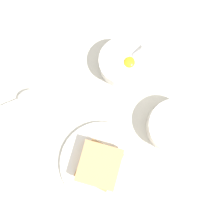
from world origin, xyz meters
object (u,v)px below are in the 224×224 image
Objects in this scene: toast_sandwich at (99,165)px; congee_bowl at (174,126)px; egg_bowl at (123,63)px; toast_plate at (101,163)px; soup_spoon at (22,99)px.

congee_bowl reaches higher than toast_sandwich.
egg_bowl is 0.98× the size of toast_sandwich.
toast_plate is 0.22m from congee_bowl.
congee_bowl is (-0.03, -0.23, 0.00)m from egg_bowl.
egg_bowl is 0.63× the size of toast_plate.
toast_sandwich is 1.00× the size of congee_bowl.
soup_spoon is (-0.04, 0.29, 0.01)m from toast_plate.
egg_bowl is 0.29m from toast_plate.
soup_spoon is 0.43m from congee_bowl.
egg_bowl reaches higher than congee_bowl.
toast_plate is at bearing -7.69° from toast_sandwich.
egg_bowl is at bearing 33.61° from toast_plate.
toast_plate is 0.29m from soup_spoon.
soup_spoon reaches higher than toast_plate.
toast_sandwich is (-0.00, 0.00, 0.03)m from toast_plate.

